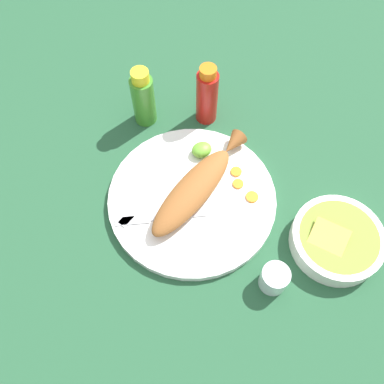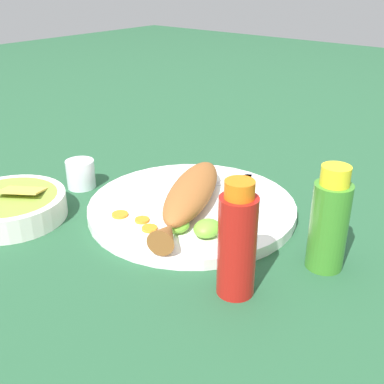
# 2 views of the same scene
# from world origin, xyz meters

# --- Properties ---
(ground_plane) EXTENTS (4.00, 4.00, 0.00)m
(ground_plane) POSITION_xyz_m (0.00, 0.00, 0.00)
(ground_plane) COLOR #235133
(main_plate) EXTENTS (0.35, 0.35, 0.02)m
(main_plate) POSITION_xyz_m (0.00, 0.00, 0.01)
(main_plate) COLOR white
(main_plate) RESTS_ON ground_plane
(fried_fish) EXTENTS (0.29, 0.17, 0.04)m
(fried_fish) POSITION_xyz_m (-0.01, -0.01, 0.04)
(fried_fish) COLOR #935628
(fried_fish) RESTS_ON main_plate
(fork_near) EXTENTS (0.18, 0.08, 0.00)m
(fork_near) POSITION_xyz_m (0.09, 0.01, 0.02)
(fork_near) COLOR silver
(fork_near) RESTS_ON main_plate
(fork_far) EXTENTS (0.17, 0.09, 0.00)m
(fork_far) POSITION_xyz_m (0.08, -0.04, 0.02)
(fork_far) COLOR silver
(fork_far) RESTS_ON main_plate
(carrot_slice_near) EXTENTS (0.03, 0.03, 0.00)m
(carrot_slice_near) POSITION_xyz_m (-0.11, 0.06, 0.02)
(carrot_slice_near) COLOR orange
(carrot_slice_near) RESTS_ON main_plate
(carrot_slice_mid) EXTENTS (0.02, 0.02, 0.00)m
(carrot_slice_mid) POSITION_xyz_m (-0.11, -0.01, 0.02)
(carrot_slice_mid) COLOR orange
(carrot_slice_mid) RESTS_ON main_plate
(carrot_slice_far) EXTENTS (0.02, 0.02, 0.00)m
(carrot_slice_far) POSITION_xyz_m (-0.10, 0.02, 0.02)
(carrot_slice_far) COLOR orange
(carrot_slice_far) RESTS_ON main_plate
(lime_wedge_main) EXTENTS (0.04, 0.03, 0.02)m
(lime_wedge_main) POSITION_xyz_m (-0.09, -0.05, 0.03)
(lime_wedge_main) COLOR #6BB233
(lime_wedge_main) RESTS_ON main_plate
(lime_wedge_side) EXTENTS (0.04, 0.04, 0.02)m
(lime_wedge_side) POSITION_xyz_m (-0.07, -0.09, 0.03)
(lime_wedge_side) COLOR #6BB233
(lime_wedge_side) RESTS_ON main_plate
(hot_sauce_bottle_red) EXTENTS (0.05, 0.05, 0.15)m
(hot_sauce_bottle_red) POSITION_xyz_m (-0.13, -0.18, 0.07)
(hot_sauce_bottle_red) COLOR #B21914
(hot_sauce_bottle_red) RESTS_ON ground_plane
(hot_sauce_bottle_green) EXTENTS (0.05, 0.05, 0.15)m
(hot_sauce_bottle_green) POSITION_xyz_m (-0.01, -0.24, 0.07)
(hot_sauce_bottle_green) COLOR #3D8428
(hot_sauce_bottle_green) RESTS_ON ground_plane
(salt_cup) EXTENTS (0.05, 0.05, 0.05)m
(salt_cup) POSITION_xyz_m (-0.05, 0.23, 0.02)
(salt_cup) COLOR silver
(salt_cup) RESTS_ON ground_plane
(guacamole_bowl) EXTENTS (0.18, 0.18, 0.05)m
(guacamole_bowl) POSITION_xyz_m (-0.20, 0.22, 0.02)
(guacamole_bowl) COLOR white
(guacamole_bowl) RESTS_ON ground_plane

